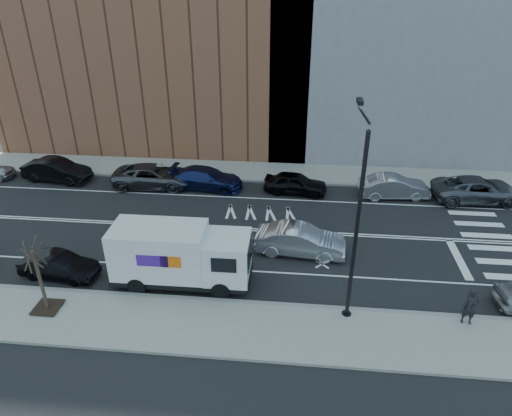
% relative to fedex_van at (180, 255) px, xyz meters
% --- Properties ---
extents(ground, '(120.00, 120.00, 0.00)m').
position_rel_fedex_van_xyz_m(ground, '(1.22, 5.60, -1.67)').
color(ground, black).
rests_on(ground, ground).
extents(sidewalk_near, '(44.00, 3.60, 0.15)m').
position_rel_fedex_van_xyz_m(sidewalk_near, '(1.22, -3.20, -1.60)').
color(sidewalk_near, gray).
rests_on(sidewalk_near, ground).
extents(sidewalk_far, '(44.00, 3.60, 0.15)m').
position_rel_fedex_van_xyz_m(sidewalk_far, '(1.22, 14.40, -1.60)').
color(sidewalk_far, gray).
rests_on(sidewalk_far, ground).
extents(curb_near, '(44.00, 0.25, 0.17)m').
position_rel_fedex_van_xyz_m(curb_near, '(1.22, -1.40, -1.59)').
color(curb_near, gray).
rests_on(curb_near, ground).
extents(curb_far, '(44.00, 0.25, 0.17)m').
position_rel_fedex_van_xyz_m(curb_far, '(1.22, 12.60, -1.59)').
color(curb_far, gray).
rests_on(curb_far, ground).
extents(crosswalk, '(3.00, 14.00, 0.01)m').
position_rel_fedex_van_xyz_m(crosswalk, '(17.22, 5.60, -1.67)').
color(crosswalk, white).
rests_on(crosswalk, ground).
extents(road_markings, '(40.00, 8.60, 0.01)m').
position_rel_fedex_van_xyz_m(road_markings, '(1.22, 5.60, -1.67)').
color(road_markings, white).
rests_on(road_markings, ground).
extents(bldg_brick, '(26.00, 10.00, 22.00)m').
position_rel_fedex_van_xyz_m(bldg_brick, '(-6.78, 21.20, 9.33)').
color(bldg_brick, brown).
rests_on(bldg_brick, ground).
extents(streetlight, '(0.44, 4.02, 9.34)m').
position_rel_fedex_van_xyz_m(streetlight, '(8.22, -1.31, 3.41)').
color(streetlight, black).
rests_on(streetlight, ground).
extents(street_tree, '(1.20, 1.20, 3.75)m').
position_rel_fedex_van_xyz_m(street_tree, '(-5.78, -2.80, -0.22)').
color(street_tree, black).
rests_on(street_tree, ground).
extents(fedex_van, '(7.01, 2.55, 3.19)m').
position_rel_fedex_van_xyz_m(fedex_van, '(0.00, 0.00, 0.00)').
color(fedex_van, black).
rests_on(fedex_van, ground).
extents(far_parked_b, '(5.27, 2.44, 1.67)m').
position_rel_fedex_van_xyz_m(far_parked_b, '(-12.38, 11.42, -0.84)').
color(far_parked_b, black).
rests_on(far_parked_b, ground).
extents(far_parked_c, '(5.95, 2.99, 1.61)m').
position_rel_fedex_van_xyz_m(far_parked_c, '(-4.87, 11.17, -0.87)').
color(far_parked_c, '#46484D').
rests_on(far_parked_c, ground).
extents(far_parked_d, '(5.50, 2.67, 1.54)m').
position_rel_fedex_van_xyz_m(far_parked_d, '(-0.93, 11.24, -0.90)').
color(far_parked_d, '#161E4D').
rests_on(far_parked_d, ground).
extents(far_parked_e, '(4.62, 2.27, 1.52)m').
position_rel_fedex_van_xyz_m(far_parked_e, '(5.54, 11.05, -0.92)').
color(far_parked_e, black).
rests_on(far_parked_e, ground).
extents(far_parked_f, '(4.95, 2.12, 1.58)m').
position_rel_fedex_van_xyz_m(far_parked_f, '(12.42, 11.08, -0.88)').
color(far_parked_f, '#A0A0A4').
rests_on(far_parked_f, ground).
extents(far_parked_g, '(6.13, 3.11, 1.66)m').
position_rel_fedex_van_xyz_m(far_parked_g, '(18.02, 11.08, -0.84)').
color(far_parked_g, '#4D5055').
rests_on(far_parked_g, ground).
extents(driving_sedan, '(5.15, 2.18, 1.65)m').
position_rel_fedex_van_xyz_m(driving_sedan, '(5.99, 3.32, -0.85)').
color(driving_sedan, silver).
rests_on(driving_sedan, ground).
extents(near_parked_rear_a, '(4.15, 1.78, 1.33)m').
position_rel_fedex_van_xyz_m(near_parked_rear_a, '(-6.45, -0.15, -1.01)').
color(near_parked_rear_a, black).
rests_on(near_parked_rear_a, ground).
extents(pedestrian, '(0.71, 0.50, 1.84)m').
position_rel_fedex_van_xyz_m(pedestrian, '(13.57, -1.84, -0.61)').
color(pedestrian, black).
rests_on(pedestrian, sidewalk_near).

